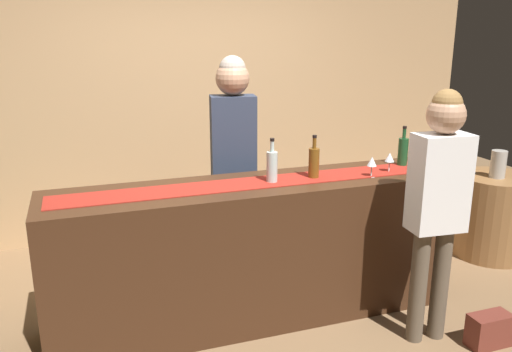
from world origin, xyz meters
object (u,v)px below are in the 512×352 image
wine_bottle_green (403,151)px  round_side_table (494,215)px  wine_glass_near_customer (390,158)px  vase_on_side_table (498,164)px  wine_glass_mid_counter (372,162)px  handbag (489,330)px  wine_bottle_clear (272,166)px  wine_bottle_amber (314,162)px  customer_sipping (438,192)px  bartender (233,145)px

wine_bottle_green → round_side_table: wine_bottle_green is taller
wine_glass_near_customer → vase_on_side_table: size_ratio=0.60×
wine_glass_mid_counter → handbag: size_ratio=0.51×
wine_bottle_clear → wine_bottle_amber: (0.31, 0.01, 0.00)m
customer_sipping → round_side_table: customer_sipping is taller
wine_bottle_green → wine_glass_mid_counter: 0.43m
wine_glass_mid_counter → customer_sipping: customer_sipping is taller
wine_bottle_clear → vase_on_side_table: (2.22, 0.30, -0.25)m
wine_glass_mid_counter → wine_bottle_amber: bearing=165.0°
wine_bottle_green → bartender: (-1.18, 0.50, 0.03)m
wine_bottle_green → handbag: (0.10, -0.93, -1.00)m
round_side_table → wine_bottle_amber: bearing=-170.7°
wine_glass_near_customer → wine_glass_mid_counter: bearing=-159.8°
wine_glass_near_customer → customer_sipping: 0.60m
round_side_table → wine_glass_near_customer: bearing=-165.4°
wine_bottle_clear → bartender: bearing=98.7°
vase_on_side_table → bartender: bearing=172.6°
wine_bottle_green → handbag: bearing=-83.6°
customer_sipping → wine_bottle_amber: bearing=136.2°
wine_bottle_amber → handbag: 1.58m
bartender → customer_sipping: bartender is taller
wine_bottle_green → handbag: size_ratio=1.08×
bartender → vase_on_side_table: 2.34m
wine_bottle_amber → handbag: size_ratio=1.08×
wine_bottle_clear → wine_glass_mid_counter: wine_bottle_clear is taller
wine_glass_near_customer → bartender: size_ratio=0.08×
wine_bottle_amber → customer_sipping: customer_sipping is taller
wine_glass_near_customer → handbag: size_ratio=0.51×
wine_bottle_amber → wine_glass_near_customer: bearing=-3.7°
vase_on_side_table → round_side_table: bearing=30.0°
wine_glass_mid_counter → round_side_table: bearing=15.3°
wine_bottle_green → wine_bottle_amber: size_ratio=1.00×
wine_bottle_green → round_side_table: bearing=11.0°
wine_bottle_clear → wine_glass_mid_counter: size_ratio=2.10×
wine_bottle_green → wine_bottle_amber: bearing=-173.2°
wine_glass_near_customer → wine_bottle_amber: bearing=176.3°
wine_bottle_green → wine_glass_mid_counter: (-0.39, -0.20, -0.01)m
wine_bottle_green → wine_glass_mid_counter: size_ratio=2.10×
wine_bottle_green → handbag: wine_bottle_green is taller
wine_bottle_amber → bartender: size_ratio=0.17×
wine_glass_near_customer → bartender: bearing=147.5°
wine_bottle_clear → vase_on_side_table: 2.25m
wine_bottle_clear → handbag: (1.20, -0.83, -1.00)m
handbag → wine_bottle_amber: bearing=136.5°
bartender → customer_sipping: 1.55m
wine_bottle_green → customer_sipping: customer_sipping is taller
wine_bottle_clear → handbag: wine_bottle_clear is taller
wine_glass_mid_counter → wine_bottle_clear: bearing=171.9°
wine_glass_mid_counter → handbag: wine_glass_mid_counter is taller
wine_glass_mid_counter → handbag: bearing=-56.3°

